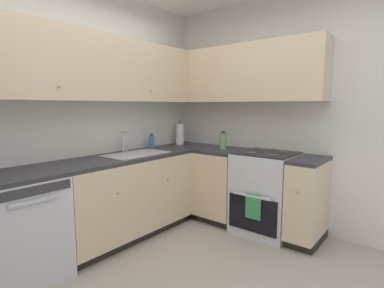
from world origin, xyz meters
name	(u,v)px	position (x,y,z in m)	size (l,w,h in m)	color
wall_back	(69,115)	(0.00, 1.50, 1.32)	(3.64, 0.05, 2.64)	silver
wall_right	(285,114)	(1.80, 0.00, 1.32)	(0.05, 3.05, 2.64)	silver
dishwasher	(20,229)	(-0.64, 1.17, 0.43)	(0.60, 0.63, 0.85)	silver
lower_cabinets_back	(126,197)	(0.42, 1.18, 0.43)	(1.51, 0.62, 0.85)	beige
countertop_back	(124,157)	(0.41, 1.17, 0.87)	(2.72, 0.60, 0.04)	#2D2D33
lower_cabinets_right	(250,191)	(1.47, 0.25, 0.43)	(0.62, 1.42, 0.85)	beige
countertop_right	(251,154)	(1.47, 0.25, 0.87)	(0.60, 1.42, 0.03)	#2D2D33
oven_range	(266,192)	(1.49, 0.06, 0.45)	(0.68, 0.62, 1.04)	silver
upper_cabinets_back	(100,69)	(0.25, 1.31, 1.78)	(2.40, 0.34, 0.65)	beige
upper_cabinets_right	(240,74)	(1.61, 0.49, 1.78)	(0.32, 1.97, 0.65)	beige
sink	(137,158)	(0.56, 1.14, 0.85)	(0.69, 0.40, 0.10)	#B7B7BC
faucet	(124,140)	(0.56, 1.35, 1.03)	(0.07, 0.16, 0.24)	silver
soap_bottle	(152,142)	(0.98, 1.35, 0.97)	(0.06, 0.06, 0.19)	#3F72BF
paper_towel_roll	(180,134)	(1.49, 1.33, 1.03)	(0.11, 0.11, 0.34)	white
oil_bottle	(223,141)	(1.47, 0.63, 0.99)	(0.08, 0.08, 0.22)	#729E66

